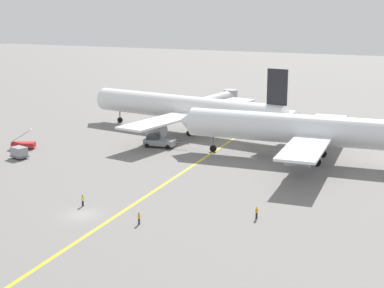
{
  "coord_description": "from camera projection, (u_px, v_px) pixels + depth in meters",
  "views": [
    {
      "loc": [
        46.02,
        -59.33,
        27.09
      ],
      "look_at": [
        2.25,
        28.95,
        4.0
      ],
      "focal_mm": 53.87,
      "sensor_mm": 36.0,
      "label": 1
    }
  ],
  "objects": [
    {
      "name": "ground_plane",
      "position": [
        82.0,
        215.0,
        77.84
      ],
      "size": [
        600.0,
        600.0,
        0.0
      ],
      "primitive_type": "plane",
      "color": "slate"
    },
    {
      "name": "taxiway_stripe",
      "position": [
        144.0,
        198.0,
        84.94
      ],
      "size": [
        9.65,
        119.69,
        0.01
      ],
      "primitive_type": "cube",
      "rotation": [
        0.0,
        0.0,
        0.08
      ],
      "color": "yellow",
      "rests_on": "ground"
    },
    {
      "name": "airliner_at_gate_left",
      "position": [
        187.0,
        108.0,
        129.32
      ],
      "size": [
        54.11,
        46.84,
        15.49
      ],
      "color": "white",
      "rests_on": "ground"
    },
    {
      "name": "airliner_being_pushed",
      "position": [
        307.0,
        130.0,
        104.78
      ],
      "size": [
        49.34,
        41.51,
        17.19
      ],
      "color": "white",
      "rests_on": "ground"
    },
    {
      "name": "pushback_tug",
      "position": [
        158.0,
        141.0,
        115.87
      ],
      "size": [
        9.52,
        3.53,
        2.76
      ],
      "color": "gray",
      "rests_on": "ground"
    },
    {
      "name": "gse_container_dolly_flat",
      "position": [
        19.0,
        152.0,
        107.08
      ],
      "size": [
        3.62,
        2.89,
        2.15
      ],
      "color": "slate",
      "rests_on": "ground"
    },
    {
      "name": "gse_stair_truck_yellow",
      "position": [
        23.0,
        144.0,
        114.5
      ],
      "size": [
        4.92,
        3.83,
        4.06
      ],
      "color": "red",
      "rests_on": "ground"
    },
    {
      "name": "ground_crew_wing_walker_right",
      "position": [
        257.0,
        212.0,
        76.17
      ],
      "size": [
        0.38,
        0.45,
        1.7
      ],
      "color": "black",
      "rests_on": "ground"
    },
    {
      "name": "ground_crew_ramp_agent_by_cones",
      "position": [
        83.0,
        200.0,
        81.08
      ],
      "size": [
        0.36,
        0.5,
        1.63
      ],
      "color": "black",
      "rests_on": "ground"
    },
    {
      "name": "ground_crew_marshaller_foreground",
      "position": [
        139.0,
        218.0,
        74.2
      ],
      "size": [
        0.36,
        0.36,
        1.59
      ],
      "color": "#2D3351",
      "rests_on": "ground"
    },
    {
      "name": "jet_bridge",
      "position": [
        221.0,
        99.0,
        151.93
      ],
      "size": [
        4.59,
        16.76,
        5.85
      ],
      "color": "#B7B7BC",
      "rests_on": "ground"
    }
  ]
}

